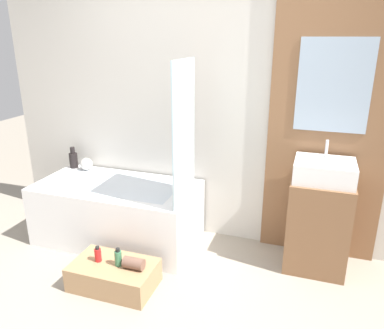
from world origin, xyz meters
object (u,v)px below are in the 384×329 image
Objects in this scene: wooden_step_bench at (114,275)px; vase_tall_dark at (73,159)px; bathtub at (118,212)px; vase_round_light at (86,164)px; bottle_soap_secondary at (118,258)px; sink at (324,171)px; bottle_soap_primary at (98,255)px.

wooden_step_bench is 1.47m from vase_tall_dark.
wooden_step_bench is at bearing -44.08° from vase_tall_dark.
vase_round_light is at bearing 151.35° from bathtub.
vase_round_light is 1.32m from bottle_soap_secondary.
sink is 1.90m from bottle_soap_primary.
vase_round_light reaches higher than wooden_step_bench.
vase_round_light is at bearing 131.19° from wooden_step_bench.
bathtub is 3.23× the size of sink.
bathtub reaches higher than bottle_soap_primary.
vase_round_light reaches higher than bottle_soap_primary.
vase_tall_dark is 0.17m from vase_round_light.
vase_tall_dark is 1.78× the size of vase_round_light.
bottle_soap_primary is at bearing 180.00° from bottle_soap_secondary.
bathtub is at bearing 119.40° from bottle_soap_secondary.
bathtub is 11.54× the size of bottle_soap_primary.
vase_tall_dark reaches higher than bathtub.
bottle_soap_primary is at bearing -48.18° from vase_tall_dark.
bottle_soap_secondary is at bearing -60.60° from bathtub.
wooden_step_bench is 2.95× the size of vase_tall_dark.
vase_tall_dark is at bearing 156.37° from bathtub.
sink is at bearing -3.20° from vase_round_light.
vase_tall_dark is 1.33m from bottle_soap_primary.
bottle_soap_secondary is at bearing -47.14° from vase_round_light.
vase_tall_dark is at bearing 137.32° from bottle_soap_secondary.
vase_tall_dark is (-0.65, 0.29, 0.37)m from bathtub.
bottle_soap_primary is 0.88× the size of bottle_soap_secondary.
sink is 2.09× the size of vase_tall_dark.
bottle_soap_secondary reaches higher than wooden_step_bench.
sink is at bearing 28.32° from wooden_step_bench.
sink reaches higher than vase_tall_dark.
bottle_soap_primary is 0.18m from bottle_soap_secondary.
bottle_soap_secondary is at bearing -150.87° from sink.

